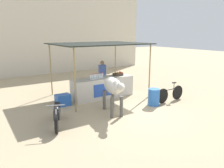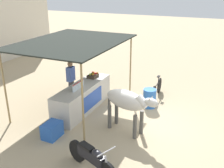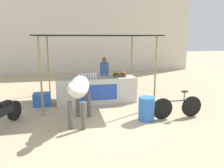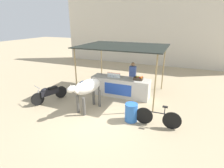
{
  "view_description": "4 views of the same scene",
  "coord_description": "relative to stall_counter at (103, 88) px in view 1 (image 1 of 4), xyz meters",
  "views": [
    {
      "loc": [
        -5.11,
        -6.44,
        3.02
      ],
      "look_at": [
        -0.22,
        1.06,
        0.91
      ],
      "focal_mm": 35.0,
      "sensor_mm": 36.0,
      "label": 1
    },
    {
      "loc": [
        -7.56,
        -2.4,
        4.42
      ],
      "look_at": [
        0.09,
        1.06,
        1.16
      ],
      "focal_mm": 42.0,
      "sensor_mm": 36.0,
      "label": 2
    },
    {
      "loc": [
        -1.03,
        -5.92,
        2.46
      ],
      "look_at": [
        0.29,
        0.69,
        1.02
      ],
      "focal_mm": 35.0,
      "sensor_mm": 36.0,
      "label": 3
    },
    {
      "loc": [
        2.77,
        -5.79,
        3.67
      ],
      "look_at": [
        0.08,
        0.85,
        1.09
      ],
      "focal_mm": 28.0,
      "sensor_mm": 36.0,
      "label": 4
    }
  ],
  "objects": [
    {
      "name": "cooler_box",
      "position": [
        -2.03,
        -0.1,
        -0.24
      ],
      "size": [
        0.6,
        0.44,
        0.48
      ],
      "primitive_type": "cube",
      "color": "blue",
      "rests_on": "ground"
    },
    {
      "name": "vendor_behind_counter",
      "position": [
        0.42,
        0.75,
        0.37
      ],
      "size": [
        0.34,
        0.22,
        1.65
      ],
      "color": "#383842",
      "rests_on": "ground"
    },
    {
      "name": "building_wall_far",
      "position": [
        0.0,
        7.68,
        2.57
      ],
      "size": [
        16.0,
        0.5,
        6.11
      ],
      "primitive_type": "cube",
      "color": "beige",
      "rests_on": "ground"
    },
    {
      "name": "water_bottle_row",
      "position": [
        -0.35,
        -0.05,
        0.59
      ],
      "size": [
        0.7,
        0.07,
        0.25
      ],
      "color": "silver",
      "rests_on": "stall_counter"
    },
    {
      "name": "cow",
      "position": [
        -0.76,
        -2.04,
        0.55
      ],
      "size": [
        0.86,
        1.85,
        1.44
      ],
      "color": "silver",
      "rests_on": "ground"
    },
    {
      "name": "fruit_crate",
      "position": [
        0.92,
        0.05,
        0.56
      ],
      "size": [
        0.44,
        0.32,
        0.18
      ],
      "color": "#3F3326",
      "rests_on": "stall_counter"
    },
    {
      "name": "stall_awning",
      "position": [
        0.0,
        0.3,
        1.96
      ],
      "size": [
        4.2,
        3.2,
        2.54
      ],
      "color": "black",
      "rests_on": "ground"
    },
    {
      "name": "motorcycle_parked",
      "position": [
        -2.92,
        -1.96,
        -0.05
      ],
      "size": [
        0.84,
        1.7,
        0.9
      ],
      "color": "black",
      "rests_on": "ground"
    },
    {
      "name": "water_barrel",
      "position": [
        1.22,
        -2.18,
        -0.12
      ],
      "size": [
        0.49,
        0.49,
        0.72
      ],
      "primitive_type": "cylinder",
      "color": "blue",
      "rests_on": "ground"
    },
    {
      "name": "bicycle_leaning",
      "position": [
        2.23,
        -2.18,
        -0.13
      ],
      "size": [
        1.66,
        0.11,
        0.85
      ],
      "color": "black",
      "rests_on": "ground"
    },
    {
      "name": "ground_plane",
      "position": [
        0.0,
        -2.2,
        -0.48
      ],
      "size": [
        60.0,
        60.0,
        0.0
      ],
      "primitive_type": "plane",
      "color": "tan"
    },
    {
      "name": "stall_counter",
      "position": [
        0.0,
        0.0,
        0.0
      ],
      "size": [
        3.0,
        0.82,
        0.96
      ],
      "color": "beige",
      "rests_on": "ground"
    }
  ]
}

